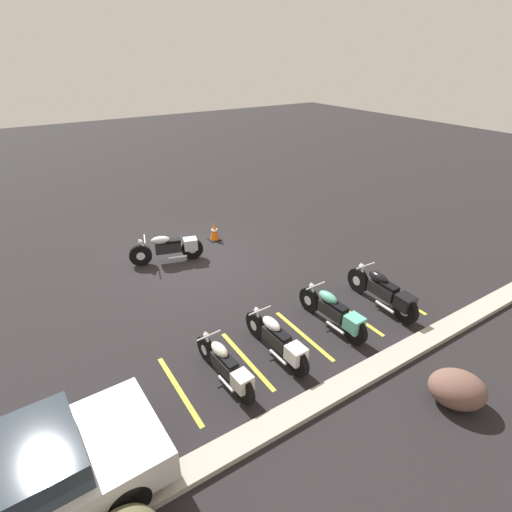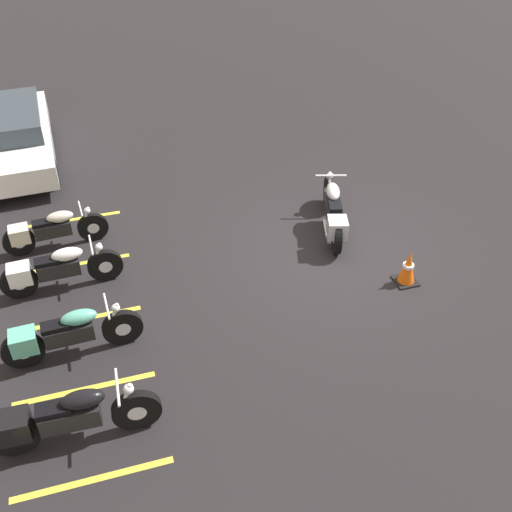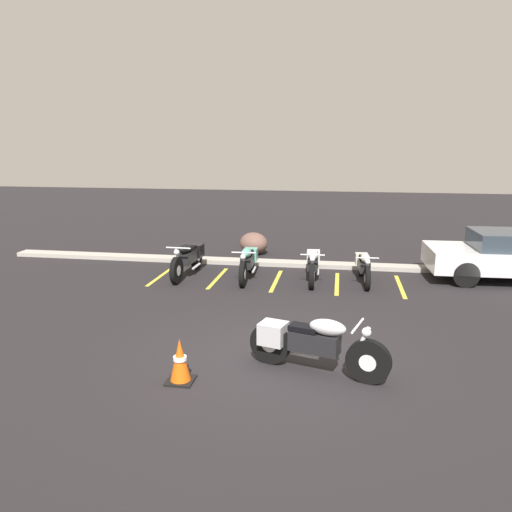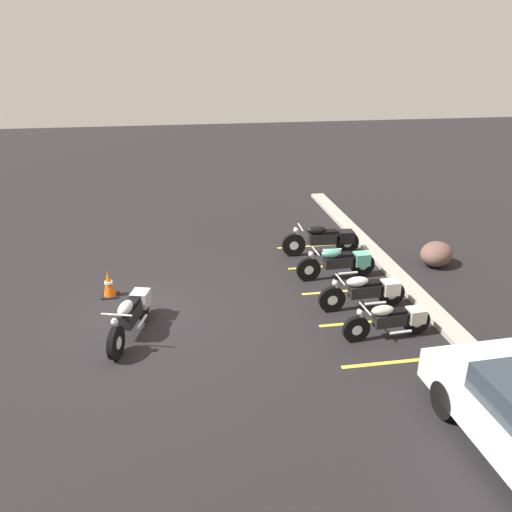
{
  "view_description": "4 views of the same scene",
  "coord_description": "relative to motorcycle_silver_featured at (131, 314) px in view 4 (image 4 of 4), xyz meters",
  "views": [
    {
      "loc": [
        4.37,
        10.49,
        5.97
      ],
      "look_at": [
        -0.75,
        2.54,
        1.03
      ],
      "focal_mm": 28.0,
      "sensor_mm": 36.0,
      "label": 1
    },
    {
      "loc": [
        -8.48,
        4.07,
        7.08
      ],
      "look_at": [
        -0.39,
        1.64,
        0.51
      ],
      "focal_mm": 42.0,
      "sensor_mm": 36.0,
      "label": 2
    },
    {
      "loc": [
        0.98,
        -7.52,
        3.48
      ],
      "look_at": [
        -0.8,
        3.0,
        1.06
      ],
      "focal_mm": 35.0,
      "sensor_mm": 36.0,
      "label": 3
    },
    {
      "loc": [
        10.21,
        0.86,
        5.78
      ],
      "look_at": [
        -0.89,
        2.68,
        0.99
      ],
      "focal_mm": 35.0,
      "sensor_mm": 36.0,
      "label": 4
    }
  ],
  "objects": [
    {
      "name": "stall_line_0",
      "position": [
        -4.31,
        5.11,
        -0.47
      ],
      "size": [
        0.1,
        2.1,
        0.0
      ],
      "primitive_type": "cube",
      "color": "gold",
      "rests_on": "ground"
    },
    {
      "name": "stall_line_2",
      "position": [
        -1.19,
        5.11,
        -0.47
      ],
      "size": [
        0.1,
        2.1,
        0.0
      ],
      "primitive_type": "cube",
      "color": "gold",
      "rests_on": "ground"
    },
    {
      "name": "parked_bike_3",
      "position": [
        1.03,
        5.44,
        -0.06
      ],
      "size": [
        0.56,
        1.99,
        0.78
      ],
      "rotation": [
        0.0,
        0.0,
        -1.5
      ],
      "color": "black",
      "rests_on": "ground"
    },
    {
      "name": "parked_bike_2",
      "position": [
        -0.26,
        5.38,
        -0.03
      ],
      "size": [
        0.6,
        2.12,
        0.83
      ],
      "rotation": [
        0.0,
        0.0,
        -1.54
      ],
      "color": "black",
      "rests_on": "ground"
    },
    {
      "name": "concrete_curb",
      "position": [
        -0.6,
        6.83,
        -0.41
      ],
      "size": [
        18.0,
        0.5,
        0.12
      ],
      "primitive_type": "cube",
      "color": "#A8A399",
      "rests_on": "ground"
    },
    {
      "name": "stall_line_1",
      "position": [
        -2.75,
        5.11,
        -0.47
      ],
      "size": [
        0.1,
        2.1,
        0.0
      ],
      "primitive_type": "cube",
      "color": "gold",
      "rests_on": "ground"
    },
    {
      "name": "parked_bike_1",
      "position": [
        -1.97,
        5.28,
        -0.02
      ],
      "size": [
        0.61,
        2.17,
        0.85
      ],
      "rotation": [
        0.0,
        0.0,
        -1.53
      ],
      "color": "black",
      "rests_on": "ground"
    },
    {
      "name": "parked_bike_0",
      "position": [
        -3.6,
        5.35,
        0.01
      ],
      "size": [
        0.65,
        2.31,
        0.91
      ],
      "rotation": [
        0.0,
        0.0,
        -1.6
      ],
      "color": "black",
      "rests_on": "ground"
    },
    {
      "name": "stall_line_4",
      "position": [
        1.93,
        5.11,
        -0.47
      ],
      "size": [
        0.1,
        2.1,
        0.0
      ],
      "primitive_type": "cube",
      "color": "gold",
      "rests_on": "ground"
    },
    {
      "name": "landscape_rock_1",
      "position": [
        -2.32,
        8.22,
        -0.13
      ],
      "size": [
        1.3,
        1.33,
        0.69
      ],
      "primitive_type": "ellipsoid",
      "rotation": [
        0.0,
        0.0,
        2.25
      ],
      "color": "brown",
      "rests_on": "ground"
    },
    {
      "name": "motorcycle_silver_featured",
      "position": [
        0.0,
        0.0,
        0.0
      ],
      "size": [
        2.21,
        0.92,
        0.89
      ],
      "rotation": [
        0.0,
        0.0,
        -0.28
      ],
      "color": "black",
      "rests_on": "ground"
    },
    {
      "name": "stall_line_3",
      "position": [
        0.37,
        5.11,
        -0.47
      ],
      "size": [
        0.1,
        2.1,
        0.0
      ],
      "primitive_type": "cube",
      "color": "gold",
      "rests_on": "ground"
    },
    {
      "name": "traffic_cone",
      "position": [
        -1.88,
        -0.68,
        -0.15
      ],
      "size": [
        0.4,
        0.4,
        0.67
      ],
      "color": "black",
      "rests_on": "ground"
    },
    {
      "name": "ground",
      "position": [
        -0.6,
        0.27,
        -0.47
      ],
      "size": [
        60.0,
        60.0,
        0.0
      ],
      "primitive_type": "plane",
      "color": "black"
    }
  ]
}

